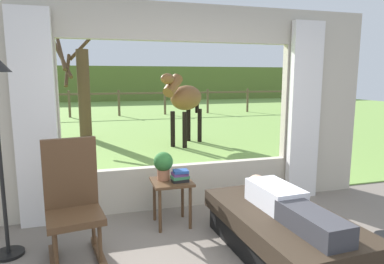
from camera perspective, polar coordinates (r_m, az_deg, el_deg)
back_wall_with_window at (r=4.32m, az=-1.71°, el=3.55°), size 5.20×0.12×2.55m
curtain_panel_left at (r=4.10m, az=-24.72°, el=1.70°), size 0.44×0.10×2.40m
curtain_panel_right at (r=4.91m, az=18.24°, el=3.19°), size 0.44×0.10×2.40m
outdoor_pasture_lawn at (r=15.19m, az=-12.09°, el=2.71°), size 36.00×21.68×0.02m
distant_hill_ridge at (r=24.93m, az=-13.90°, el=7.85°), size 36.00×2.00×2.40m
recliner_sofa at (r=3.47m, az=14.76°, el=-15.90°), size 0.99×1.75×0.42m
reclining_person at (r=3.32m, az=15.43°, el=-11.47°), size 0.37×1.44×0.22m
rocking_chair at (r=3.36m, az=-19.26°, el=-10.97°), size 0.56×0.74×1.12m
side_table at (r=3.92m, az=-3.42°, el=-9.41°), size 0.44×0.44×0.52m
potted_plant at (r=3.88m, az=-4.81°, el=-5.35°), size 0.22×0.22×0.32m
book_stack at (r=3.83m, az=-2.00°, el=-7.34°), size 0.20×0.16×0.13m
horse at (r=8.28m, az=-1.17°, el=5.61°), size 1.48×1.58×1.73m
pasture_tree at (r=9.56m, az=-17.95°, el=6.79°), size 1.15×1.33×2.84m
pasture_fence_line at (r=14.92m, az=-12.12°, el=5.43°), size 16.10×0.10×1.10m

